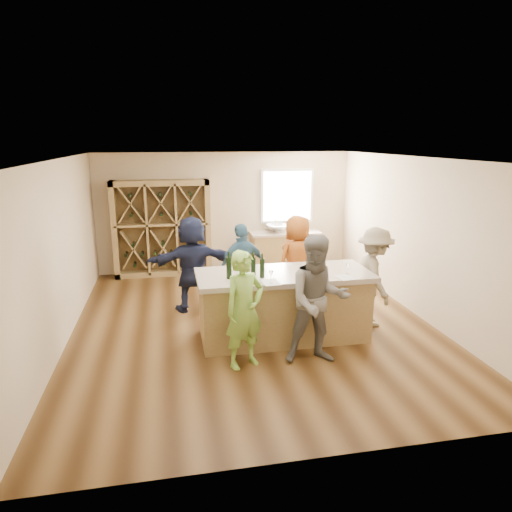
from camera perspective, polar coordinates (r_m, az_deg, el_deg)
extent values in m
cube|color=brown|center=(8.00, -0.43, -8.74)|extent=(6.00, 7.00, 0.10)
cube|color=white|center=(7.35, -0.48, 12.50)|extent=(6.00, 7.00, 0.10)
cube|color=#CCB594|center=(10.99, -3.86, 5.55)|extent=(6.00, 0.10, 2.80)
cube|color=#CCB594|center=(4.27, 8.41, -9.26)|extent=(6.00, 0.10, 2.80)
cube|color=#CCB594|center=(7.62, -23.63, 0.31)|extent=(0.10, 7.00, 2.80)
cube|color=#CCB594|center=(8.63, 19.90, 2.22)|extent=(0.10, 7.00, 2.80)
cube|color=white|center=(11.15, 3.89, 7.49)|extent=(1.30, 0.06, 1.30)
cube|color=white|center=(11.12, 3.94, 7.47)|extent=(1.18, 0.01, 1.18)
cube|color=olive|center=(10.69, -11.66, 3.39)|extent=(2.20, 0.45, 2.20)
cube|color=olive|center=(11.11, 3.63, 0.54)|extent=(1.60, 0.58, 0.86)
cube|color=#AD9D8D|center=(11.01, 3.67, 2.87)|extent=(1.70, 0.62, 0.06)
imported|color=silver|center=(10.94, 2.67, 3.46)|extent=(0.54, 0.54, 0.19)
cylinder|color=silver|center=(11.10, 2.45, 3.92)|extent=(0.02, 0.02, 0.30)
cube|color=olive|center=(7.30, 3.45, -6.45)|extent=(2.60, 1.00, 1.00)
cube|color=#AD9D8D|center=(7.13, 3.52, -2.39)|extent=(2.72, 1.12, 0.08)
cylinder|color=black|center=(6.77, -3.39, -1.50)|extent=(0.09, 0.09, 0.33)
cylinder|color=black|center=(6.68, -1.33, -1.98)|extent=(0.07, 0.07, 0.27)
cylinder|color=black|center=(6.87, -0.34, -1.37)|extent=(0.09, 0.09, 0.30)
cylinder|color=black|center=(6.82, 0.78, -1.53)|extent=(0.09, 0.09, 0.29)
cone|color=white|center=(6.55, 1.88, -2.66)|extent=(0.09, 0.09, 0.19)
cone|color=white|center=(6.76, 5.94, -2.21)|extent=(0.08, 0.08, 0.19)
cone|color=white|center=(7.05, 7.30, -1.57)|extent=(0.08, 0.08, 0.18)
cone|color=white|center=(7.14, 11.36, -1.63)|extent=(0.07, 0.07, 0.16)
cube|color=white|center=(6.63, 1.86, -3.29)|extent=(0.26, 0.34, 0.00)
cube|color=white|center=(6.83, 6.36, -2.84)|extent=(0.30, 0.36, 0.00)
cube|color=white|center=(6.99, 11.09, -2.62)|extent=(0.26, 0.33, 0.00)
imported|color=#8CC64C|center=(6.29, -1.46, -6.73)|extent=(0.73, 0.65, 1.66)
imported|color=slate|center=(6.43, 7.77, -5.50)|extent=(0.94, 0.56, 1.85)
imported|color=gray|center=(7.94, 14.55, -2.54)|extent=(0.62, 1.14, 1.69)
imported|color=#335972|center=(8.36, -1.71, -1.43)|extent=(1.06, 0.77, 1.62)
imported|color=#994C19|center=(8.72, 5.17, -0.51)|extent=(0.97, 0.80, 1.72)
imported|color=#191E38|center=(8.41, -7.95, -0.96)|extent=(1.71, 0.82, 1.77)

